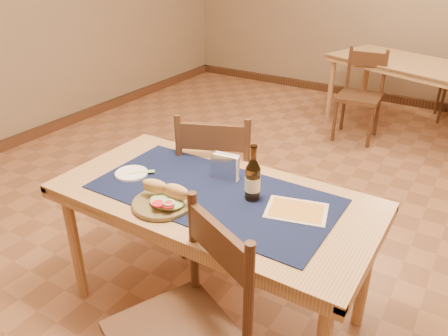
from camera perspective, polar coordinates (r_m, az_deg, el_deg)
The scene contains 14 objects.
room at distance 2.60m, azimuth 8.60°, elevation 17.00°, with size 6.04×7.04×2.84m.
main_table at distance 2.20m, azimuth -1.39°, elevation -5.24°, with size 1.60×0.80×0.75m.
placemat at distance 2.16m, azimuth -1.41°, elevation -3.32°, with size 1.20×0.60×0.01m, color #10163C.
baseboard at distance 3.13m, azimuth 6.90°, elevation -8.09°, with size 6.00×7.00×0.10m.
back_table at distance 5.11m, azimuth 23.25°, elevation 11.68°, with size 1.85×1.34×0.75m.
chair_main_far at distance 2.77m, azimuth -0.86°, elevation -1.50°, with size 0.61×0.61×1.00m.
chair_main_near at distance 1.82m, azimuth -5.11°, elevation -20.18°, with size 0.60×0.60×0.98m.
chair_back_near at distance 4.77m, azimuth 17.38°, elevation 9.21°, with size 0.45×0.45×0.91m.
sandwich_plate at distance 2.06m, azimuth -7.83°, elevation -4.10°, with size 0.29×0.29×0.11m.
side_plate at distance 2.37m, azimuth -11.99°, elevation -0.65°, with size 0.17×0.17×0.01m.
fork at distance 2.35m, azimuth -10.53°, elevation -0.54°, with size 0.12×0.12×0.00m.
beer_bottle at distance 2.06m, azimuth 3.77°, elevation -1.51°, with size 0.07×0.07×0.28m.
napkin_holder at distance 2.26m, azimuth 0.14°, elevation 0.09°, with size 0.16×0.08×0.14m.
menu_card at distance 2.04m, azimuth 9.46°, elevation -5.49°, with size 0.32×0.27×0.01m.
Camera 1 is at (1.03, -2.34, 1.85)m, focal length 35.00 mm.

